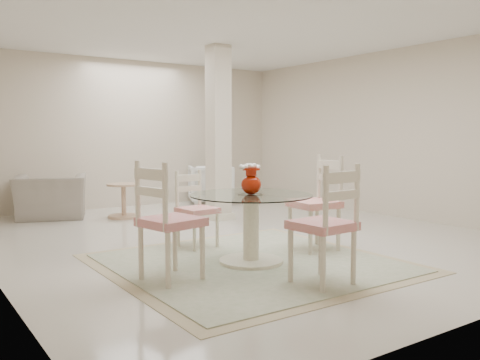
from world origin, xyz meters
TOP-DOWN VIEW (x-y plane):
  - ground at (0.00, 0.00)m, footprint 7.00×7.00m
  - room_shell at (0.00, 0.00)m, footprint 6.02×7.02m
  - column at (0.50, 1.30)m, footprint 0.30×0.30m
  - area_rug at (-0.73, -1.29)m, footprint 2.82×2.82m
  - dining_table at (-0.73, -1.29)m, footprint 1.25×1.25m
  - red_vase at (-0.72, -1.28)m, footprint 0.24×0.21m
  - dining_chair_east at (0.30, -1.20)m, footprint 0.52×0.52m
  - dining_chair_north at (-0.82, -0.28)m, footprint 0.44×0.44m
  - dining_chair_west at (-1.75, -1.39)m, footprint 0.57×0.57m
  - dining_chair_south at (-0.63, -2.31)m, footprint 0.50×0.50m
  - recliner_taupe at (-1.67, 2.85)m, footprint 1.30×1.22m
  - armchair_white at (1.33, 2.93)m, footprint 1.07×1.08m
  - side_table at (-0.69, 2.26)m, footprint 0.53×0.53m

SIDE VIEW (x-z plane):
  - ground at x=0.00m, z-range 0.00..0.00m
  - area_rug at x=-0.73m, z-range 0.00..0.02m
  - side_table at x=-0.69m, z-range -0.02..0.53m
  - recliner_taupe at x=-1.67m, z-range 0.00..0.69m
  - dining_table at x=-0.73m, z-range 0.01..0.72m
  - armchair_white at x=1.33m, z-range 0.00..0.75m
  - dining_chair_north at x=-0.82m, z-range 0.03..1.02m
  - dining_chair_south at x=-0.63m, z-range 0.03..1.21m
  - dining_chair_east at x=0.30m, z-range 0.03..1.23m
  - dining_chair_west at x=-1.75m, z-range 0.03..1.23m
  - red_vase at x=-0.72m, z-range 0.71..1.02m
  - column at x=0.50m, z-range 0.00..2.70m
  - room_shell at x=0.00m, z-range 0.50..3.21m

